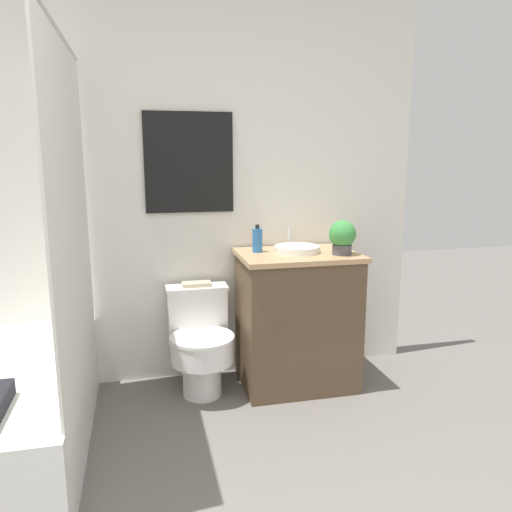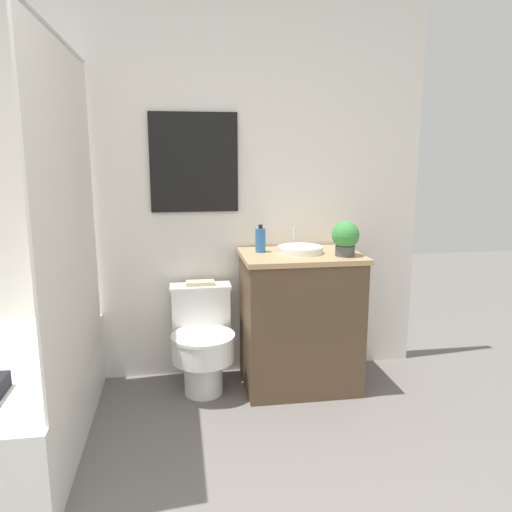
{
  "view_description": "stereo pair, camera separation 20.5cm",
  "coord_description": "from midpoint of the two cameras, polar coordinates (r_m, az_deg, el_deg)",
  "views": [
    {
      "loc": [
        -0.17,
        -0.8,
        1.45
      ],
      "look_at": [
        0.46,
        1.89,
        0.88
      ],
      "focal_mm": 35.0,
      "sensor_mm": 36.0,
      "label": 1
    },
    {
      "loc": [
        0.03,
        -0.84,
        1.45
      ],
      "look_at": [
        0.46,
        1.89,
        0.88
      ],
      "focal_mm": 35.0,
      "sensor_mm": 36.0,
      "label": 2
    }
  ],
  "objects": [
    {
      "name": "wall_back",
      "position": [
        3.2,
        -7.76,
        7.9
      ],
      "size": [
        3.28,
        0.07,
        2.5
      ],
      "color": "white",
      "rests_on": "ground_plane"
    },
    {
      "name": "shower_area",
      "position": [
        2.8,
        -23.64,
        -14.21
      ],
      "size": [
        0.67,
        1.44,
        1.98
      ],
      "color": "white",
      "rests_on": "ground_plane"
    },
    {
      "name": "toilet",
      "position": [
        3.12,
        -4.25,
        -9.64
      ],
      "size": [
        0.38,
        0.5,
        0.64
      ],
      "color": "white",
      "rests_on": "ground_plane"
    },
    {
      "name": "vanity",
      "position": [
        3.17,
        6.89,
        -7.31
      ],
      "size": [
        0.73,
        0.53,
        0.86
      ],
      "color": "brown",
      "rests_on": "ground_plane"
    },
    {
      "name": "sink",
      "position": [
        3.08,
        6.98,
        0.75
      ],
      "size": [
        0.28,
        0.32,
        0.13
      ],
      "color": "white",
      "rests_on": "vanity"
    },
    {
      "name": "soap_bottle",
      "position": [
        3.07,
        2.43,
        1.82
      ],
      "size": [
        0.06,
        0.06,
        0.17
      ],
      "color": "#2D6BB2",
      "rests_on": "vanity"
    },
    {
      "name": "potted_plant",
      "position": [
        3.01,
        12.12,
        2.09
      ],
      "size": [
        0.16,
        0.16,
        0.21
      ],
      "color": "#4C4C51",
      "rests_on": "vanity"
    },
    {
      "name": "book_on_tank",
      "position": [
        3.15,
        -4.54,
        -3.12
      ],
      "size": [
        0.18,
        0.09,
        0.02
      ],
      "color": "beige",
      "rests_on": "toilet"
    }
  ]
}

